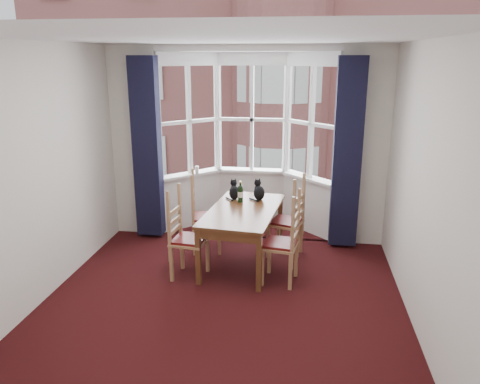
% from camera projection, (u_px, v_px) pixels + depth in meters
% --- Properties ---
extents(floor, '(4.50, 4.50, 0.00)m').
position_uv_depth(floor, '(219.00, 313.00, 4.99)').
color(floor, black).
rests_on(floor, ground).
extents(ceiling, '(4.50, 4.50, 0.00)m').
position_uv_depth(ceiling, '(215.00, 37.00, 4.20)').
color(ceiling, white).
rests_on(ceiling, floor).
extents(wall_left, '(0.00, 4.50, 4.50)m').
position_uv_depth(wall_left, '(28.00, 180.00, 4.86)').
color(wall_left, silver).
rests_on(wall_left, floor).
extents(wall_right, '(0.00, 4.50, 4.50)m').
position_uv_depth(wall_right, '(429.00, 195.00, 4.33)').
color(wall_right, silver).
rests_on(wall_right, floor).
extents(wall_near, '(4.00, 0.00, 4.00)m').
position_uv_depth(wall_near, '(138.00, 302.00, 2.46)').
color(wall_near, silver).
rests_on(wall_near, floor).
extents(wall_back_pier_left, '(0.70, 0.12, 2.80)m').
position_uv_depth(wall_back_pier_left, '(136.00, 143.00, 6.95)').
color(wall_back_pier_left, silver).
rests_on(wall_back_pier_left, floor).
extents(wall_back_pier_right, '(0.70, 0.12, 2.80)m').
position_uv_depth(wall_back_pier_right, '(363.00, 148.00, 6.51)').
color(wall_back_pier_right, silver).
rests_on(wall_back_pier_right, floor).
extents(bay_window, '(2.76, 0.94, 2.80)m').
position_uv_depth(bay_window, '(250.00, 139.00, 7.21)').
color(bay_window, white).
rests_on(bay_window, floor).
extents(curtain_left, '(0.38, 0.22, 2.60)m').
position_uv_depth(curtain_left, '(147.00, 149.00, 6.77)').
color(curtain_left, black).
rests_on(curtain_left, floor).
extents(curtain_right, '(0.38, 0.22, 2.60)m').
position_uv_depth(curtain_right, '(347.00, 154.00, 6.39)').
color(curtain_right, black).
rests_on(curtain_right, floor).
extents(dining_table, '(1.00, 1.64, 0.75)m').
position_uv_depth(dining_table, '(243.00, 215.00, 6.04)').
color(dining_table, brown).
rests_on(dining_table, floor).
extents(chair_left_near, '(0.44, 0.46, 0.92)m').
position_uv_depth(chair_left_near, '(182.00, 240.00, 5.72)').
color(chair_left_near, '#A87B51').
rests_on(chair_left_near, floor).
extents(chair_left_far, '(0.48, 0.49, 0.92)m').
position_uv_depth(chair_left_far, '(200.00, 218.00, 6.49)').
color(chair_left_far, '#A87B51').
rests_on(chair_left_far, floor).
extents(chair_right_near, '(0.46, 0.48, 0.92)m').
position_uv_depth(chair_right_near, '(287.00, 246.00, 5.55)').
color(chair_right_near, '#A87B51').
rests_on(chair_right_near, floor).
extents(chair_right_far, '(0.51, 0.53, 0.92)m').
position_uv_depth(chair_right_far, '(292.00, 224.00, 6.28)').
color(chair_right_far, '#A87B51').
rests_on(chair_right_far, floor).
extents(cat_left, '(0.20, 0.23, 0.28)m').
position_uv_depth(cat_left, '(234.00, 191.00, 6.41)').
color(cat_left, black).
rests_on(cat_left, dining_table).
extents(cat_right, '(0.22, 0.25, 0.29)m').
position_uv_depth(cat_right, '(259.00, 192.00, 6.38)').
color(cat_right, black).
rests_on(cat_right, dining_table).
extents(wine_bottle, '(0.07, 0.07, 0.29)m').
position_uv_depth(wine_bottle, '(240.00, 193.00, 6.27)').
color(wine_bottle, black).
rests_on(wine_bottle, dining_table).
extents(candle_tall, '(0.06, 0.06, 0.12)m').
position_uv_depth(candle_tall, '(197.00, 170.00, 7.31)').
color(candle_tall, white).
rests_on(candle_tall, bay_window).
extents(street, '(80.00, 80.00, 0.00)m').
position_uv_depth(street, '(293.00, 168.00, 37.33)').
color(street, '#333335').
rests_on(street, ground).
extents(tenement_building, '(18.40, 7.80, 15.20)m').
position_uv_depth(tenement_building, '(285.00, 84.00, 17.86)').
color(tenement_building, '#96534D').
rests_on(tenement_building, street).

